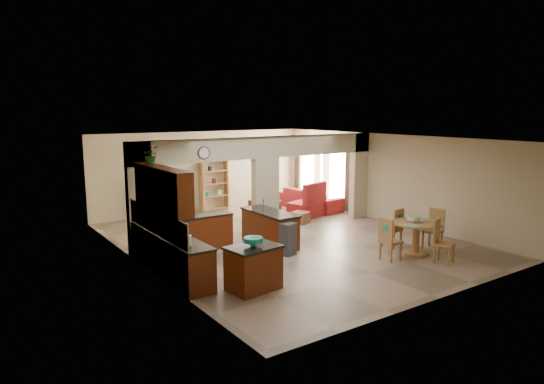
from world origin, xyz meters
TOP-DOWN VIEW (x-y plane):
  - floor at (0.00, 0.00)m, footprint 10.00×10.00m
  - ceiling at (0.00, 0.00)m, footprint 10.00×10.00m
  - wall_back at (0.00, 5.00)m, footprint 8.00×0.00m
  - wall_front at (0.00, -5.00)m, footprint 8.00×0.00m
  - wall_left at (-4.00, 0.00)m, footprint 0.00×10.00m
  - wall_right at (4.00, 0.00)m, footprint 0.00×10.00m
  - partition_left_pier at (-3.70, 1.00)m, footprint 0.60×0.25m
  - partition_center_pier at (0.00, 1.00)m, footprint 0.80×0.25m
  - partition_right_pier at (3.70, 1.00)m, footprint 0.60×0.25m
  - partition_header at (0.00, 1.00)m, footprint 8.00×0.25m
  - kitchen_counter at (-3.26, -0.25)m, footprint 2.52×3.29m
  - upper_cabinets at (-3.82, -0.80)m, footprint 0.35×2.40m
  - peninsula at (-0.60, -0.11)m, footprint 0.70×1.85m
  - wall_clock at (-2.00, 0.85)m, footprint 0.34×0.03m
  - rug at (1.20, 2.10)m, footprint 1.60×1.30m
  - fireplace at (-1.60, 4.83)m, footprint 1.60×0.35m
  - shelving_unit at (0.35, 4.82)m, footprint 1.00×0.32m
  - window_a at (3.97, 2.30)m, footprint 0.02×0.90m
  - window_b at (3.97, 4.00)m, footprint 0.02×0.90m
  - glazed_door at (3.97, 3.15)m, footprint 0.02×0.70m
  - drape_a_left at (3.93, 1.70)m, footprint 0.10×0.28m
  - drape_a_right at (3.93, 2.90)m, footprint 0.10×0.28m
  - drape_b_left at (3.93, 3.40)m, footprint 0.10×0.28m
  - drape_b_right at (3.93, 4.60)m, footprint 0.10×0.28m
  - ceiling_fan at (1.50, 3.00)m, footprint 1.00×1.00m
  - kitchen_island at (-2.69, -2.59)m, footprint 1.12×0.86m
  - teal_bowl at (-2.69, -2.59)m, footprint 0.38×0.38m
  - trash_can at (-0.74, -1.11)m, footprint 0.43×0.39m
  - dining_table at (1.90, -2.86)m, footprint 1.20×1.20m
  - fruit_bowl at (1.82, -2.81)m, footprint 0.33×0.33m
  - sofa at (3.30, 3.00)m, footprint 2.58×1.27m
  - chaise at (2.49, 2.17)m, footprint 1.38×1.24m
  - armchair at (0.80, 2.25)m, footprint 0.85×0.87m
  - ottoman at (1.61, 1.43)m, footprint 0.63×0.63m
  - plant at (-3.82, -0.25)m, footprint 0.46×0.43m
  - chair_north at (1.98, -2.11)m, footprint 0.47×0.47m
  - chair_east at (2.78, -2.73)m, footprint 0.48×0.48m
  - chair_south at (1.89, -3.58)m, footprint 0.54×0.54m
  - chair_west at (0.95, -2.82)m, footprint 0.43×0.42m

SIDE VIEW (x-z plane):
  - floor at x=0.00m, z-range 0.00..0.00m
  - rug at x=1.20m, z-range 0.00..0.01m
  - ottoman at x=1.61m, z-range 0.00..0.35m
  - chaise at x=2.49m, z-range 0.00..0.46m
  - armchair at x=0.80m, z-range 0.00..0.72m
  - sofa at x=3.30m, z-range 0.00..0.72m
  - trash_can at x=-0.74m, z-range 0.00..0.75m
  - kitchen_island at x=-2.69m, z-range 0.00..0.90m
  - peninsula at x=-0.60m, z-range 0.00..0.91m
  - kitchen_counter at x=-3.26m, z-range -0.27..1.20m
  - dining_table at x=1.90m, z-range 0.12..0.95m
  - chair_north at x=1.98m, z-range 0.04..1.07m
  - chair_east at x=2.78m, z-range 0.04..1.07m
  - chair_south at x=1.89m, z-range 0.04..1.07m
  - chair_west at x=0.95m, z-range 0.04..1.07m
  - fireplace at x=-1.60m, z-range 0.01..1.21m
  - shelving_unit at x=0.35m, z-range 0.00..1.80m
  - fruit_bowl at x=1.82m, z-range 0.82..0.99m
  - teal_bowl at x=-2.69m, z-range 0.90..1.07m
  - glazed_door at x=3.97m, z-range 0.00..2.10m
  - partition_center_pier at x=0.00m, z-range 0.00..2.20m
  - drape_a_left at x=3.93m, z-range 0.05..2.35m
  - drape_a_right at x=3.93m, z-range 0.05..2.35m
  - drape_b_left at x=3.93m, z-range 0.05..2.35m
  - drape_b_right at x=3.93m, z-range 0.05..2.35m
  - window_a at x=3.97m, z-range 0.25..2.15m
  - window_b at x=3.97m, z-range 0.25..2.15m
  - partition_left_pier at x=-3.70m, z-range 0.00..2.80m
  - partition_right_pier at x=3.70m, z-range 0.00..2.80m
  - wall_back at x=0.00m, z-range -2.60..5.40m
  - wall_front at x=0.00m, z-range -2.60..5.40m
  - wall_left at x=-4.00m, z-range -3.60..6.40m
  - wall_right at x=4.00m, z-range -3.60..6.40m
  - upper_cabinets at x=-3.82m, z-range 1.47..2.37m
  - wall_clock at x=-2.00m, z-range 2.28..2.62m
  - partition_header at x=0.00m, z-range 2.20..2.80m
  - ceiling_fan at x=1.50m, z-range 2.51..2.61m
  - plant at x=-3.82m, z-range 2.37..2.78m
  - ceiling at x=0.00m, z-range 2.80..2.80m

